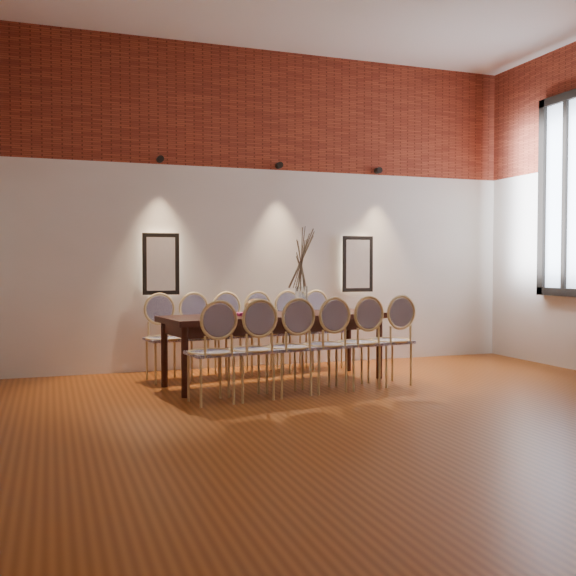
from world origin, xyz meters
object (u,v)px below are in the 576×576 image
object	(u,v)px
chair_far_b	(200,337)
chair_far_a	(165,339)
vase	(301,300)
dining_table	(276,348)
chair_far_d	(265,333)
chair_near_b	(251,350)
chair_near_a	(211,353)
chair_far_f	(324,330)
chair_near_d	(324,345)
chair_near_f	(390,341)
chair_far_e	(295,332)
chair_near_c	(289,348)
book	(247,314)
bowl	(256,307)
chair_near_e	(358,343)
chair_far_c	(233,335)

from	to	relation	value
chair_far_b	chair_far_a	bearing A→B (deg)	0.00
vase	dining_table	bearing A→B (deg)	-171.22
chair_far_d	vase	xyz separation A→B (m)	(0.22, -0.65, 0.43)
dining_table	chair_near_b	world-z (taller)	chair_near_b
dining_table	chair_near_a	world-z (taller)	chair_near_a
chair_near_b	chair_far_f	xyz separation A→B (m)	(1.42, 1.59, 0.00)
chair_far_f	vase	xyz separation A→B (m)	(-0.60, -0.78, 0.43)
chair_near_d	chair_near_f	world-z (taller)	same
chair_far_d	chair_far_b	bearing A→B (deg)	0.00
dining_table	chair_near_f	distance (m)	1.24
chair_near_f	chair_far_e	world-z (taller)	same
chair_near_c	chair_near_d	bearing A→B (deg)	-0.00
chair_far_b	book	distance (m)	0.78
chair_near_b	bowl	size ratio (longest dim) A/B	3.92
chair_near_e	chair_far_c	world-z (taller)	same
chair_far_a	chair_far_c	bearing A→B (deg)	-180.00
dining_table	chair_far_a	world-z (taller)	chair_far_a
chair_near_c	chair_near_e	xyz separation A→B (m)	(0.82, 0.13, 0.00)
chair_near_e	chair_far_d	size ratio (longest dim) A/B	1.00
chair_far_a	chair_far_e	xyz separation A→B (m)	(1.63, 0.25, 0.00)
dining_table	chair_far_b	xyz separation A→B (m)	(-0.72, 0.58, 0.09)
dining_table	chair_near_f	xyz separation A→B (m)	(1.12, -0.51, 0.09)
chair_near_f	chair_far_d	bearing A→B (deg)	121.33
chair_far_b	bowl	size ratio (longest dim) A/B	3.92
chair_near_d	chair_far_d	xyz separation A→B (m)	(-0.21, 1.34, 0.00)
chair_far_d	book	distance (m)	0.90
chair_far_b	vase	size ratio (longest dim) A/B	3.13
chair_near_c	bowl	size ratio (longest dim) A/B	3.92
chair_near_d	chair_far_a	world-z (taller)	same
chair_near_f	chair_near_a	bearing A→B (deg)	180.00
chair_far_d	book	size ratio (longest dim) A/B	3.62
chair_near_d	vase	size ratio (longest dim) A/B	3.13
dining_table	chair_far_f	world-z (taller)	chair_far_f
chair_far_f	chair_near_c	bearing A→B (deg)	47.61
chair_far_a	chair_far_e	world-z (taller)	same
chair_near_b	chair_far_a	xyz separation A→B (m)	(-0.61, 1.28, 0.00)
chair_near_a	chair_far_e	distance (m)	2.14
chair_near_b	chair_far_a	world-z (taller)	same
chair_near_f	chair_far_f	bearing A→B (deg)	90.00
chair_far_b	bowl	world-z (taller)	chair_far_b
chair_near_d	chair_far_f	size ratio (longest dim) A/B	1.00
chair_near_a	chair_near_d	distance (m)	1.24
chair_near_a	chair_far_a	distance (m)	1.36
chair_far_b	chair_far_e	distance (m)	1.24
bowl	chair_near_e	bearing A→B (deg)	-26.63
chair_near_b	chair_far_f	distance (m)	2.14
dining_table	chair_near_d	world-z (taller)	chair_near_d
chair_near_e	chair_near_d	bearing A→B (deg)	180.00
chair_near_e	chair_near_f	distance (m)	0.41
chair_near_c	chair_near_e	world-z (taller)	same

